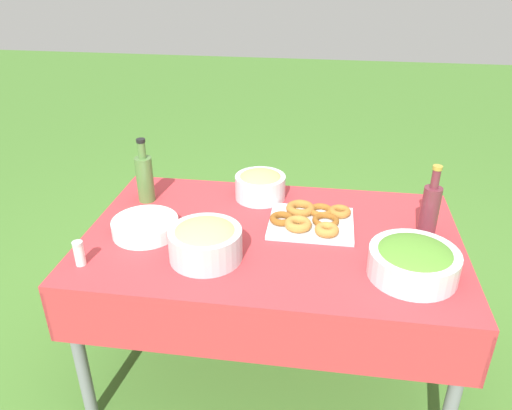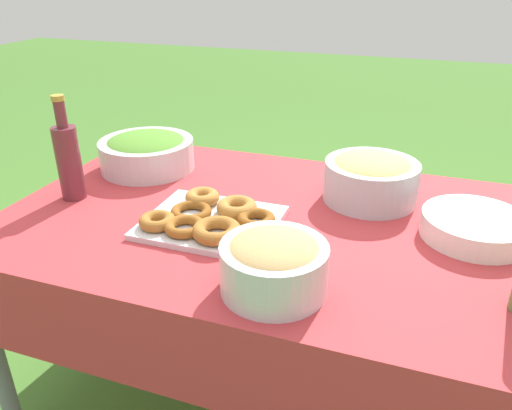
# 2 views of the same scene
# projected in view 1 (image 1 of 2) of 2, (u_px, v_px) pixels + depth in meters

# --- Properties ---
(ground_plane) EXTENTS (14.00, 14.00, 0.00)m
(ground_plane) POSITION_uv_depth(u_px,v_px,m) (270.00, 363.00, 2.34)
(ground_plane) COLOR #477A2D
(picnic_table) EXTENTS (1.50, 0.93, 0.70)m
(picnic_table) POSITION_uv_depth(u_px,v_px,m) (272.00, 252.00, 2.05)
(picnic_table) COLOR #B73338
(picnic_table) RESTS_ON ground_plane
(salad_bowl) EXTENTS (0.31, 0.31, 0.12)m
(salad_bowl) POSITION_uv_depth(u_px,v_px,m) (414.00, 260.00, 1.73)
(salad_bowl) COLOR silver
(salad_bowl) RESTS_ON picnic_table
(pasta_bowl) EXTENTS (0.27, 0.27, 0.14)m
(pasta_bowl) POSITION_uv_depth(u_px,v_px,m) (205.00, 241.00, 1.83)
(pasta_bowl) COLOR #B2B7BC
(pasta_bowl) RESTS_ON picnic_table
(donut_platter) EXTENTS (0.36, 0.31, 0.05)m
(donut_platter) POSITION_uv_depth(u_px,v_px,m) (311.00, 220.00, 2.07)
(donut_platter) COLOR silver
(donut_platter) RESTS_ON picnic_table
(plate_stack) EXTENTS (0.27, 0.27, 0.06)m
(plate_stack) POSITION_uv_depth(u_px,v_px,m) (145.00, 227.00, 2.00)
(plate_stack) COLOR white
(plate_stack) RESTS_ON picnic_table
(olive_oil_bottle) EXTENTS (0.08, 0.08, 0.29)m
(olive_oil_bottle) POSITION_uv_depth(u_px,v_px,m) (145.00, 177.00, 2.22)
(olive_oil_bottle) COLOR #4C7238
(olive_oil_bottle) RESTS_ON picnic_table
(wine_bottle) EXTENTS (0.07, 0.07, 0.31)m
(wine_bottle) POSITION_uv_depth(u_px,v_px,m) (430.00, 210.00, 1.94)
(wine_bottle) COLOR maroon
(wine_bottle) RESTS_ON picnic_table
(bread_bowl) EXTENTS (0.23, 0.23, 0.13)m
(bread_bowl) POSITION_uv_depth(u_px,v_px,m) (260.00, 184.00, 2.27)
(bread_bowl) COLOR silver
(bread_bowl) RESTS_ON picnic_table
(salt_shaker) EXTENTS (0.04, 0.04, 0.10)m
(salt_shaker) POSITION_uv_depth(u_px,v_px,m) (79.00, 253.00, 1.80)
(salt_shaker) COLOR white
(salt_shaker) RESTS_ON picnic_table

